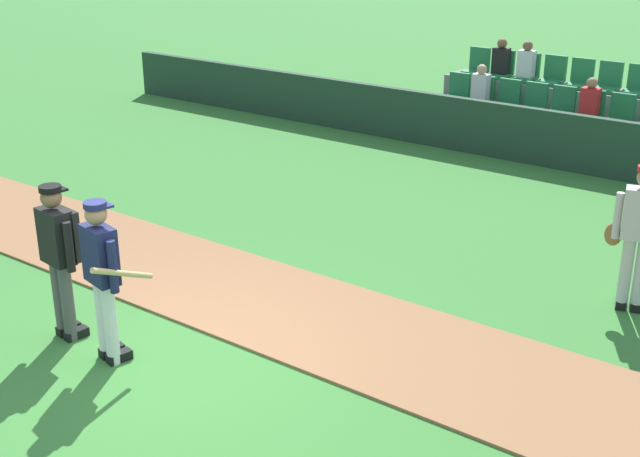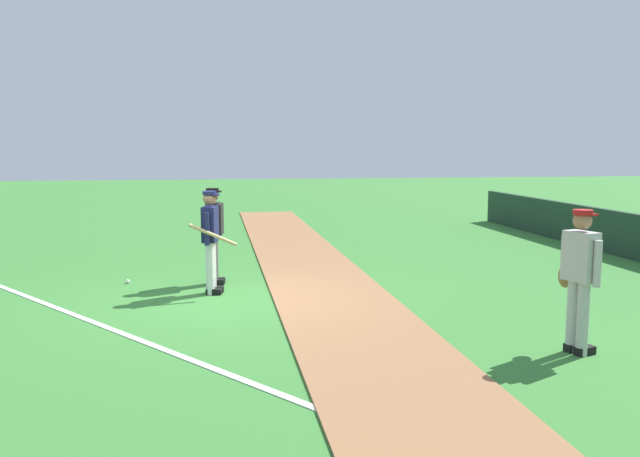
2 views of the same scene
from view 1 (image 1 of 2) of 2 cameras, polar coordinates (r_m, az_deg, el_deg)
ground_plane at (r=9.01m, az=-10.76°, el=-8.98°), size 80.00×80.00×0.00m
infield_dirt_path at (r=10.10m, az=-3.57°, el=-5.02°), size 28.00×1.99×0.03m
dugout_fence at (r=15.86m, az=13.60°, el=6.21°), size 20.00×0.16×1.03m
stadium_bleachers at (r=17.17m, az=15.51°, el=7.13°), size 5.00×2.10×1.90m
batter_navy_jersey at (r=8.76m, az=-14.49°, el=-3.12°), size 0.62×0.80×1.76m
umpire_home_plate at (r=9.35m, az=-17.22°, el=-1.61°), size 0.59×0.34×1.76m
runner_grey_jersey at (r=10.22m, az=20.71°, el=-0.31°), size 0.67×0.38×1.76m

